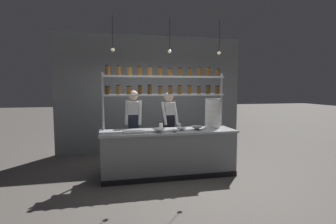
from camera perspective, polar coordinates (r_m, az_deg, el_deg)
The scene contains 15 objects.
ground_plane at distance 5.50m, azimuth 0.08°, elevation -13.51°, with size 40.00×40.00×0.00m, color #5B5651.
back_wall at distance 7.28m, azimuth -3.58°, elevation 3.87°, with size 5.11×0.12×3.17m, color gray.
prep_counter at distance 5.36m, azimuth 0.09°, elevation -8.87°, with size 2.71×0.76×0.92m.
spice_shelf_unit at distance 5.52m, azimuth -0.79°, elevation 5.48°, with size 2.60×0.28×2.22m.
chef_left at distance 5.88m, azimuth -7.47°, elevation -2.37°, with size 0.40×0.33×1.71m.
chef_center at distance 6.06m, azimuth 0.20°, elevation -2.42°, with size 0.40×0.33×1.66m.
container_stack at distance 5.64m, azimuth 9.64°, elevation -0.25°, with size 0.32×0.32×0.63m.
cutting_board at distance 5.05m, azimuth -7.52°, elevation -4.33°, with size 0.40×0.26×0.02m.
prep_bowl_near_left at distance 5.27m, azimuth 2.97°, elevation -3.71°, with size 0.20×0.20×0.06m.
prep_bowl_center_front at distance 5.08m, azimuth 1.43°, elevation -4.13°, with size 0.16×0.16×0.04m.
prep_bowl_center_back at distance 5.05m, azimuth -2.00°, elevation -4.02°, with size 0.27×0.27×0.07m.
prep_bowl_near_right at distance 5.37m, azimuth 6.28°, elevation -3.48°, with size 0.27×0.27×0.07m.
serving_cup_front at distance 5.48m, azimuth 2.41°, elevation -3.09°, with size 0.07×0.07×0.11m.
serving_cup_by_board at distance 5.49m, azimuth -1.53°, elevation -3.07°, with size 0.08×0.08×0.11m.
pendant_light_row at distance 5.25m, azimuth 0.17°, elevation 13.42°, with size 2.19×0.07×0.68m.
Camera 1 is at (-1.14, -5.07, 1.79)m, focal length 28.00 mm.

